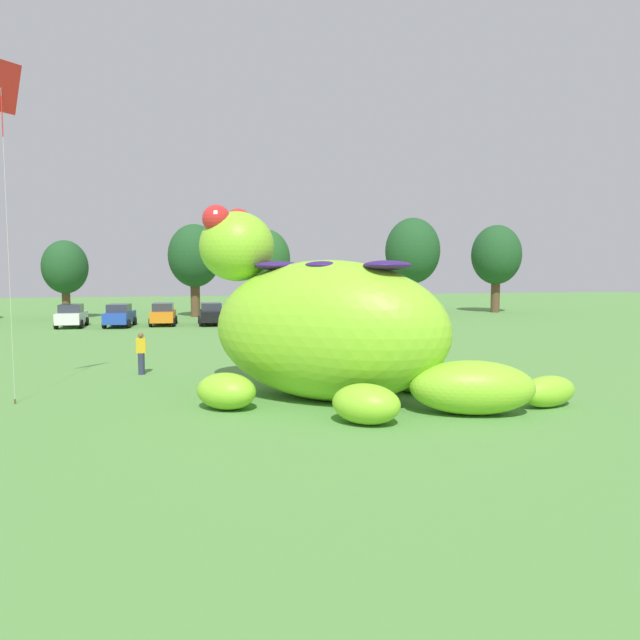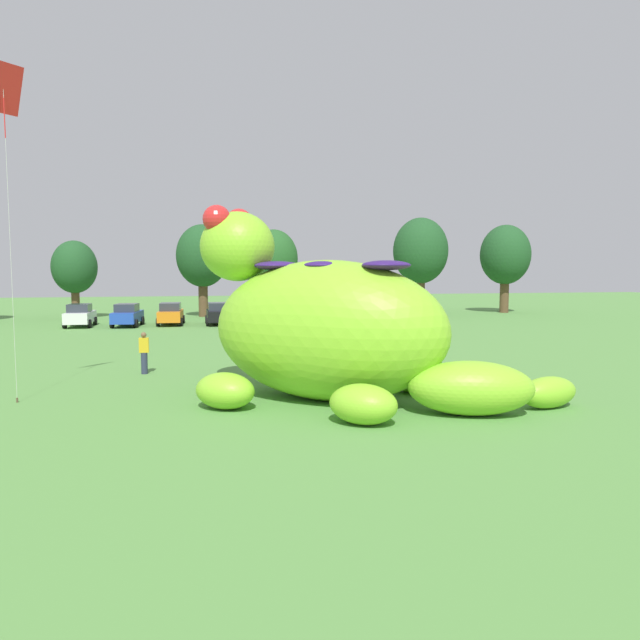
{
  "view_description": "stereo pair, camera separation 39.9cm",
  "coord_description": "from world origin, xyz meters",
  "px_view_note": "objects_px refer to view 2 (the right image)",
  "views": [
    {
      "loc": [
        -4.83,
        -18.63,
        4.2
      ],
      "look_at": [
        -0.17,
        0.55,
        2.53
      ],
      "focal_mm": 32.71,
      "sensor_mm": 36.0,
      "label": 1
    },
    {
      "loc": [
        -4.44,
        -18.72,
        4.2
      ],
      "look_at": [
        -0.17,
        0.55,
        2.53
      ],
      "focal_mm": 32.71,
      "sensor_mm": 36.0,
      "label": 2
    }
  ],
  "objects_px": {
    "car_orange": "(171,314)",
    "car_red": "(255,312)",
    "spectator_far_side": "(345,317)",
    "car_white": "(80,315)",
    "tethered_flying_kite": "(3,94)",
    "spectator_by_cars": "(353,327)",
    "spectator_wandering": "(144,353)",
    "car_black": "(218,314)",
    "spectator_mid_field": "(381,329)",
    "spectator_near_inflatable": "(373,323)",
    "car_blue": "(127,315)",
    "giant_inflatable_creature": "(327,328)"
  },
  "relations": [
    {
      "from": "car_black",
      "to": "tethered_flying_kite",
      "type": "distance_m",
      "value": 28.35
    },
    {
      "from": "spectator_by_cars",
      "to": "spectator_far_side",
      "type": "distance_m",
      "value": 7.14
    },
    {
      "from": "spectator_near_inflatable",
      "to": "tethered_flying_kite",
      "type": "height_order",
      "value": "tethered_flying_kite"
    },
    {
      "from": "spectator_wandering",
      "to": "spectator_mid_field",
      "type": "bearing_deg",
      "value": 30.04
    },
    {
      "from": "giant_inflatable_creature",
      "to": "spectator_near_inflatable",
      "type": "bearing_deg",
      "value": 67.72
    },
    {
      "from": "spectator_wandering",
      "to": "car_red",
      "type": "bearing_deg",
      "value": 72.84
    },
    {
      "from": "car_red",
      "to": "spectator_by_cars",
      "type": "height_order",
      "value": "car_red"
    },
    {
      "from": "spectator_far_side",
      "to": "car_orange",
      "type": "bearing_deg",
      "value": 154.57
    },
    {
      "from": "car_white",
      "to": "spectator_by_cars",
      "type": "height_order",
      "value": "car_white"
    },
    {
      "from": "spectator_far_side",
      "to": "car_red",
      "type": "bearing_deg",
      "value": 131.8
    },
    {
      "from": "car_orange",
      "to": "car_red",
      "type": "distance_m",
      "value": 6.64
    },
    {
      "from": "car_black",
      "to": "spectator_mid_field",
      "type": "relative_size",
      "value": 2.4
    },
    {
      "from": "spectator_near_inflatable",
      "to": "spectator_far_side",
      "type": "height_order",
      "value": "same"
    },
    {
      "from": "car_blue",
      "to": "spectator_mid_field",
      "type": "bearing_deg",
      "value": -42.7
    },
    {
      "from": "car_white",
      "to": "tethered_flying_kite",
      "type": "relative_size",
      "value": 0.39
    },
    {
      "from": "car_white",
      "to": "car_red",
      "type": "bearing_deg",
      "value": 2.67
    },
    {
      "from": "car_blue",
      "to": "car_red",
      "type": "bearing_deg",
      "value": 6.56
    },
    {
      "from": "spectator_mid_field",
      "to": "spectator_wandering",
      "type": "bearing_deg",
      "value": -149.96
    },
    {
      "from": "car_blue",
      "to": "spectator_by_cars",
      "type": "relative_size",
      "value": 2.49
    },
    {
      "from": "car_white",
      "to": "tethered_flying_kite",
      "type": "xyz_separation_m",
      "value": [
        2.68,
        -26.42,
        8.73
      ]
    },
    {
      "from": "car_blue",
      "to": "car_black",
      "type": "bearing_deg",
      "value": -0.04
    },
    {
      "from": "spectator_by_cars",
      "to": "spectator_far_side",
      "type": "relative_size",
      "value": 1.0
    },
    {
      "from": "car_white",
      "to": "spectator_mid_field",
      "type": "bearing_deg",
      "value": -37.98
    },
    {
      "from": "spectator_far_side",
      "to": "car_white",
      "type": "bearing_deg",
      "value": 162.89
    },
    {
      "from": "car_white",
      "to": "spectator_wandering",
      "type": "bearing_deg",
      "value": -74.05
    },
    {
      "from": "giant_inflatable_creature",
      "to": "car_blue",
      "type": "distance_m",
      "value": 29.1
    },
    {
      "from": "car_blue",
      "to": "car_red",
      "type": "distance_m",
      "value": 9.84
    },
    {
      "from": "car_black",
      "to": "spectator_near_inflatable",
      "type": "height_order",
      "value": "car_black"
    },
    {
      "from": "car_white",
      "to": "spectator_far_side",
      "type": "distance_m",
      "value": 19.87
    },
    {
      "from": "spectator_by_cars",
      "to": "tethered_flying_kite",
      "type": "height_order",
      "value": "tethered_flying_kite"
    },
    {
      "from": "car_black",
      "to": "spectator_near_inflatable",
      "type": "distance_m",
      "value": 13.84
    },
    {
      "from": "spectator_near_inflatable",
      "to": "tethered_flying_kite",
      "type": "relative_size",
      "value": 0.16
    },
    {
      "from": "giant_inflatable_creature",
      "to": "spectator_by_cars",
      "type": "height_order",
      "value": "giant_inflatable_creature"
    },
    {
      "from": "car_white",
      "to": "tethered_flying_kite",
      "type": "bearing_deg",
      "value": -84.21
    },
    {
      "from": "spectator_far_side",
      "to": "spectator_wandering",
      "type": "bearing_deg",
      "value": -128.41
    },
    {
      "from": "spectator_mid_field",
      "to": "spectator_by_cars",
      "type": "distance_m",
      "value": 2.14
    },
    {
      "from": "spectator_mid_field",
      "to": "tethered_flying_kite",
      "type": "height_order",
      "value": "tethered_flying_kite"
    },
    {
      "from": "spectator_near_inflatable",
      "to": "spectator_by_cars",
      "type": "relative_size",
      "value": 1.0
    },
    {
      "from": "spectator_wandering",
      "to": "spectator_far_side",
      "type": "xyz_separation_m",
      "value": [
        12.73,
        16.06,
        0.0
      ]
    },
    {
      "from": "giant_inflatable_creature",
      "to": "car_blue",
      "type": "xyz_separation_m",
      "value": [
        -9.03,
        27.62,
        -1.49
      ]
    },
    {
      "from": "spectator_near_inflatable",
      "to": "spectator_by_cars",
      "type": "height_order",
      "value": "same"
    },
    {
      "from": "spectator_near_inflatable",
      "to": "car_black",
      "type": "bearing_deg",
      "value": 132.93
    },
    {
      "from": "tethered_flying_kite",
      "to": "giant_inflatable_creature",
      "type": "bearing_deg",
      "value": -9.91
    },
    {
      "from": "car_orange",
      "to": "spectator_wandering",
      "type": "height_order",
      "value": "car_orange"
    },
    {
      "from": "car_black",
      "to": "spectator_far_side",
      "type": "bearing_deg",
      "value": -31.27
    },
    {
      "from": "car_red",
      "to": "spectator_by_cars",
      "type": "bearing_deg",
      "value": -71.84
    },
    {
      "from": "car_white",
      "to": "car_red",
      "type": "distance_m",
      "value": 13.23
    },
    {
      "from": "car_white",
      "to": "spectator_near_inflatable",
      "type": "bearing_deg",
      "value": -28.46
    },
    {
      "from": "car_orange",
      "to": "spectator_near_inflatable",
      "type": "relative_size",
      "value": 2.44
    },
    {
      "from": "car_white",
      "to": "spectator_wandering",
      "type": "height_order",
      "value": "car_white"
    }
  ]
}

